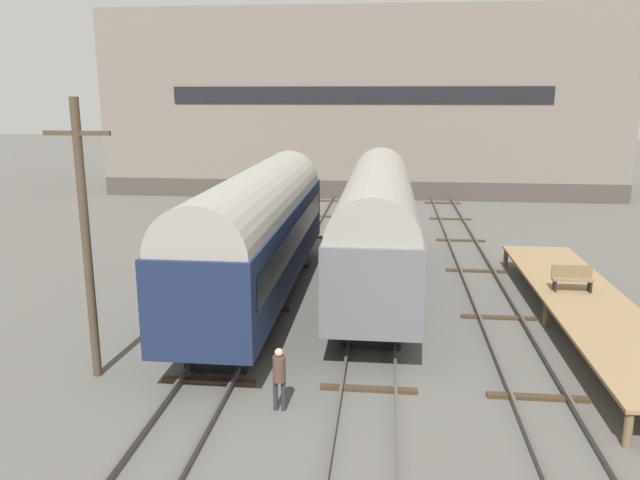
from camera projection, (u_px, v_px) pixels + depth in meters
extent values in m
plane|color=#56544F|center=(372.00, 347.00, 19.59)|extent=(200.00, 200.00, 0.00)
cube|color=#4C4742|center=(213.00, 335.00, 20.09)|extent=(0.08, 60.00, 0.16)
cube|color=#4C4742|center=(257.00, 337.00, 19.94)|extent=(0.08, 60.00, 0.16)
cube|color=#3D2D1E|center=(209.00, 381.00, 17.14)|extent=(2.60, 0.24, 0.10)
cube|color=#3D2D1E|center=(255.00, 308.00, 22.95)|extent=(2.60, 0.24, 0.10)
cube|color=#3D2D1E|center=(282.00, 265.00, 28.75)|extent=(2.60, 0.24, 0.10)
cube|color=#3D2D1E|center=(300.00, 237.00, 34.56)|extent=(2.60, 0.24, 0.10)
cube|color=#3D2D1E|center=(313.00, 216.00, 40.37)|extent=(2.60, 0.24, 0.10)
cube|color=#3D2D1E|center=(322.00, 201.00, 46.18)|extent=(2.60, 0.24, 0.10)
cube|color=#4C4742|center=(349.00, 340.00, 19.63)|extent=(0.08, 60.00, 0.16)
cube|color=#4C4742|center=(395.00, 342.00, 19.47)|extent=(0.08, 60.00, 0.16)
cube|color=#3D2D1E|center=(369.00, 389.00, 16.68)|extent=(2.60, 0.24, 0.10)
cube|color=#3D2D1E|center=(374.00, 313.00, 22.48)|extent=(2.60, 0.24, 0.10)
cube|color=#3D2D1E|center=(377.00, 268.00, 28.29)|extent=(2.60, 0.24, 0.10)
cube|color=#3D2D1E|center=(379.00, 238.00, 34.10)|extent=(2.60, 0.24, 0.10)
cube|color=#3D2D1E|center=(381.00, 218.00, 39.91)|extent=(2.60, 0.24, 0.10)
cube|color=#3D2D1E|center=(382.00, 202.00, 45.72)|extent=(2.60, 0.24, 0.10)
cube|color=#4C4742|center=(491.00, 346.00, 19.16)|extent=(0.08, 60.00, 0.16)
cube|color=#4C4742|center=(539.00, 348.00, 19.01)|extent=(0.08, 60.00, 0.16)
cube|color=#3D2D1E|center=(538.00, 397.00, 16.21)|extent=(2.60, 0.24, 0.10)
cube|color=#3D2D1E|center=(498.00, 317.00, 22.02)|extent=(2.60, 0.24, 0.10)
cube|color=#3D2D1E|center=(476.00, 271.00, 27.83)|extent=(2.60, 0.24, 0.10)
cube|color=#3D2D1E|center=(461.00, 240.00, 33.64)|extent=(2.60, 0.24, 0.10)
cube|color=#3D2D1E|center=(450.00, 219.00, 39.45)|extent=(2.60, 0.24, 0.10)
cube|color=#3D2D1E|center=(442.00, 203.00, 45.26)|extent=(2.60, 0.24, 0.10)
cube|color=black|center=(282.00, 256.00, 28.68)|extent=(1.80, 2.40, 1.00)
cube|color=black|center=(225.00, 341.00, 18.77)|extent=(1.80, 2.40, 1.00)
cube|color=#192342|center=(258.00, 242.00, 23.30)|extent=(2.93, 15.74, 2.70)
cube|color=black|center=(258.00, 234.00, 23.23)|extent=(2.97, 14.48, 0.97)
cylinder|color=gray|center=(257.00, 207.00, 23.00)|extent=(2.78, 15.42, 2.78)
cube|color=black|center=(378.00, 244.00, 30.91)|extent=(1.80, 2.40, 1.00)
cube|color=black|center=(373.00, 321.00, 20.40)|extent=(1.80, 2.40, 1.00)
cube|color=slate|center=(377.00, 231.00, 25.24)|extent=(2.92, 16.70, 2.65)
cube|color=black|center=(377.00, 224.00, 25.17)|extent=(2.96, 15.36, 0.96)
cylinder|color=gray|center=(378.00, 199.00, 24.94)|extent=(2.78, 16.37, 2.78)
cube|color=#8C704C|center=(587.00, 302.00, 21.01)|extent=(2.92, 15.42, 0.10)
cylinder|color=brown|center=(628.00, 429.00, 13.94)|extent=(0.20, 0.20, 0.86)
cylinder|color=brown|center=(506.00, 258.00, 28.58)|extent=(0.20, 0.20, 0.86)
cylinder|color=brown|center=(565.00, 259.00, 28.31)|extent=(0.20, 0.20, 0.86)
cylinder|color=brown|center=(546.00, 314.00, 21.26)|extent=(0.20, 0.20, 0.86)
cylinder|color=brown|center=(626.00, 317.00, 20.99)|extent=(0.20, 0.20, 0.86)
cube|color=brown|center=(573.00, 280.00, 21.89)|extent=(1.40, 0.40, 0.06)
cube|color=brown|center=(572.00, 271.00, 21.99)|extent=(1.40, 0.06, 0.45)
cube|color=black|center=(555.00, 285.00, 22.00)|extent=(0.06, 0.40, 0.40)
cube|color=black|center=(590.00, 286.00, 21.88)|extent=(0.06, 0.40, 0.40)
cylinder|color=#282833|center=(276.00, 395.00, 15.59)|extent=(0.12, 0.12, 0.79)
cylinder|color=#282833|center=(283.00, 396.00, 15.56)|extent=(0.12, 0.12, 0.79)
cylinder|color=#4C382D|center=(279.00, 369.00, 15.41)|extent=(0.32, 0.32, 0.66)
sphere|color=tan|center=(279.00, 352.00, 15.31)|extent=(0.21, 0.21, 0.21)
cylinder|color=#473828|center=(86.00, 243.00, 16.75)|extent=(0.24, 0.24, 7.68)
cube|color=#473828|center=(77.00, 133.00, 16.09)|extent=(1.80, 0.12, 0.12)
cube|color=#46403A|center=(361.00, 179.00, 52.96)|extent=(39.51, 12.35, 1.40)
cube|color=slate|center=(362.00, 95.00, 51.36)|extent=(39.51, 12.35, 12.61)
cube|color=black|center=(358.00, 95.00, 45.34)|extent=(27.66, 0.10, 1.20)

